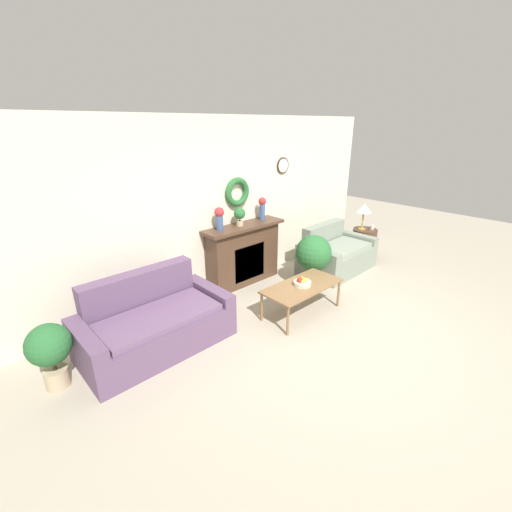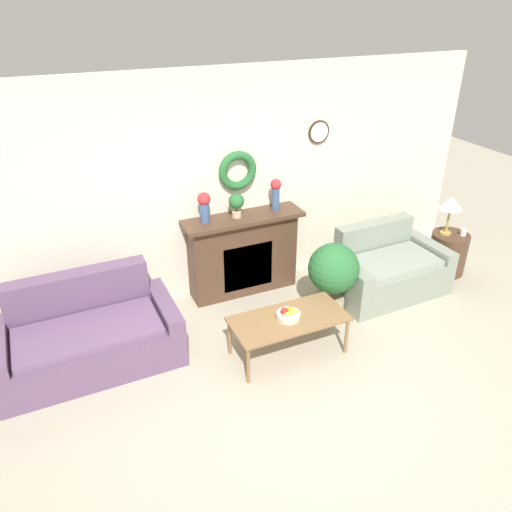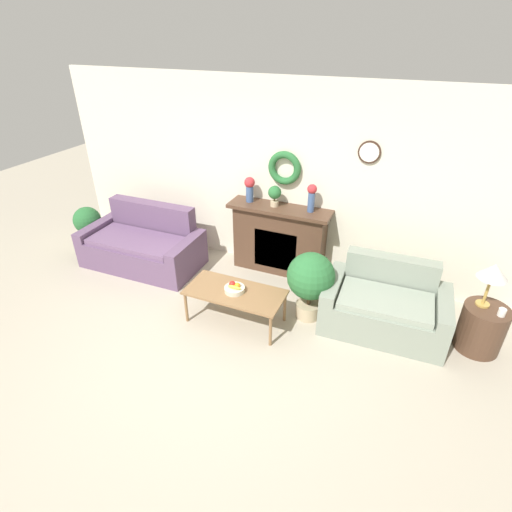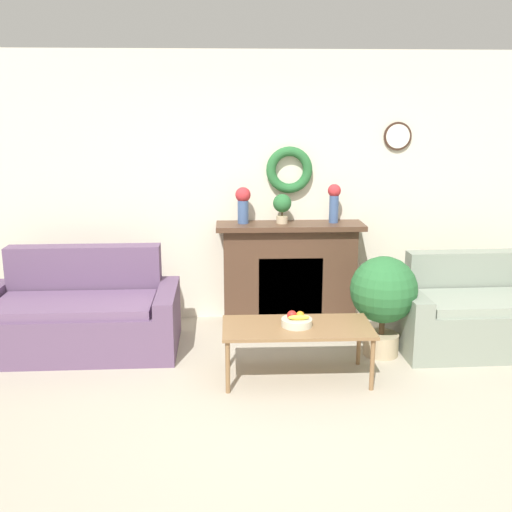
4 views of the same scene
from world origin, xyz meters
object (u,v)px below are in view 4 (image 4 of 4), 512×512
at_px(potted_plant_on_mantel, 282,205).
at_px(potted_plant_floor_by_loveseat, 383,294).
at_px(loveseat_right, 474,315).
at_px(couch_left, 80,316).
at_px(vase_on_mantel_right, 334,200).
at_px(fireplace, 289,273).
at_px(coffee_table, 297,330).
at_px(fruit_bowl, 297,321).
at_px(vase_on_mantel_left, 243,202).

distance_m(potted_plant_on_mantel, potted_plant_floor_by_loveseat, 1.37).
bearing_deg(potted_plant_floor_by_loveseat, loveseat_right, 10.27).
distance_m(couch_left, vase_on_mantel_right, 2.67).
bearing_deg(vase_on_mantel_right, potted_plant_on_mantel, -177.79).
relative_size(fireplace, coffee_table, 1.22).
distance_m(couch_left, potted_plant_on_mantel, 2.18).
bearing_deg(potted_plant_on_mantel, fruit_bowl, -89.71).
height_order(fireplace, vase_on_mantel_right, vase_on_mantel_right).
relative_size(loveseat_right, vase_on_mantel_left, 4.02).
height_order(fruit_bowl, potted_plant_floor_by_loveseat, potted_plant_floor_by_loveseat).
xyz_separation_m(fireplace, potted_plant_on_mantel, (-0.08, -0.01, 0.69)).
bearing_deg(vase_on_mantel_right, coffee_table, -110.43).
relative_size(fireplace, fruit_bowl, 5.91).
relative_size(vase_on_mantel_left, potted_plant_floor_by_loveseat, 0.40).
relative_size(couch_left, potted_plant_floor_by_loveseat, 1.99).
distance_m(loveseat_right, coffee_table, 1.81).
bearing_deg(loveseat_right, coffee_table, -161.85).
distance_m(vase_on_mantel_left, potted_plant_on_mantel, 0.39).
bearing_deg(coffee_table, vase_on_mantel_left, 106.43).
relative_size(vase_on_mantel_left, potted_plant_on_mantel, 1.23).
bearing_deg(vase_on_mantel_left, potted_plant_on_mantel, -2.97).
bearing_deg(loveseat_right, fireplace, 154.02).
distance_m(coffee_table, fruit_bowl, 0.08).
relative_size(fireplace, couch_left, 0.82).
distance_m(vase_on_mantel_right, potted_plant_on_mantel, 0.52).
xyz_separation_m(fireplace, vase_on_mantel_right, (0.44, 0.01, 0.74)).
relative_size(fruit_bowl, potted_plant_on_mantel, 0.84).
bearing_deg(fruit_bowl, fireplace, 86.88).
height_order(couch_left, vase_on_mantel_left, vase_on_mantel_left).
relative_size(fruit_bowl, potted_plant_floor_by_loveseat, 0.28).
bearing_deg(potted_plant_on_mantel, vase_on_mantel_right, 2.21).
height_order(coffee_table, potted_plant_on_mantel, potted_plant_on_mantel).
distance_m(coffee_table, vase_on_mantel_left, 1.64).
height_order(fruit_bowl, potted_plant_on_mantel, potted_plant_on_mantel).
bearing_deg(couch_left, fruit_bowl, -21.66).
bearing_deg(couch_left, loveseat_right, -2.62).
height_order(fruit_bowl, vase_on_mantel_right, vase_on_mantel_right).
relative_size(couch_left, fruit_bowl, 7.18).
height_order(coffee_table, vase_on_mantel_left, vase_on_mantel_left).
bearing_deg(vase_on_mantel_left, vase_on_mantel_right, 0.00).
relative_size(loveseat_right, coffee_table, 1.21).
height_order(fireplace, loveseat_right, fireplace).
relative_size(couch_left, potted_plant_on_mantel, 6.05).
distance_m(couch_left, coffee_table, 2.04).
distance_m(fireplace, loveseat_right, 1.80).
distance_m(fireplace, fruit_bowl, 1.35).
distance_m(fruit_bowl, vase_on_mantel_right, 1.64).
height_order(loveseat_right, coffee_table, loveseat_right).
distance_m(loveseat_right, potted_plant_on_mantel, 2.07).
relative_size(couch_left, vase_on_mantel_right, 4.61).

